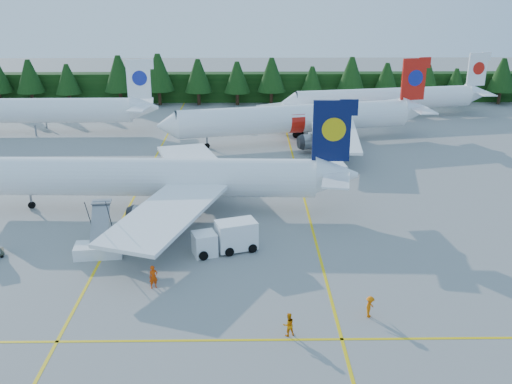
{
  "coord_description": "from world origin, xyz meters",
  "views": [
    {
      "loc": [
        -0.55,
        -40.07,
        23.48
      ],
      "look_at": [
        0.25,
        14.88,
        3.5
      ],
      "focal_mm": 40.0,
      "sensor_mm": 36.0,
      "label": 1
    }
  ],
  "objects_px": {
    "airliner_navy": "(145,178)",
    "service_truck": "(225,237)",
    "airliner_red": "(290,119)",
    "airstairs": "(99,246)"
  },
  "relations": [
    {
      "from": "airliner_red",
      "to": "airstairs",
      "type": "distance_m",
      "value": 44.47
    },
    {
      "from": "airliner_navy",
      "to": "service_truck",
      "type": "relative_size",
      "value": 6.72
    },
    {
      "from": "service_truck",
      "to": "airliner_red",
      "type": "bearing_deg",
      "value": 58.51
    },
    {
      "from": "airliner_red",
      "to": "airstairs",
      "type": "xyz_separation_m",
      "value": [
        -20.41,
        -39.39,
        -2.94
      ]
    },
    {
      "from": "airstairs",
      "to": "service_truck",
      "type": "distance_m",
      "value": 11.65
    },
    {
      "from": "airliner_navy",
      "to": "service_truck",
      "type": "xyz_separation_m",
      "value": [
        9.15,
        -10.81,
        -2.28
      ]
    },
    {
      "from": "airliner_red",
      "to": "service_truck",
      "type": "relative_size",
      "value": 6.77
    },
    {
      "from": "airstairs",
      "to": "service_truck",
      "type": "bearing_deg",
      "value": -4.37
    },
    {
      "from": "airliner_red",
      "to": "service_truck",
      "type": "height_order",
      "value": "airliner_red"
    },
    {
      "from": "airliner_navy",
      "to": "airstairs",
      "type": "relative_size",
      "value": 6.85
    }
  ]
}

